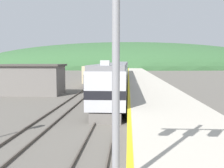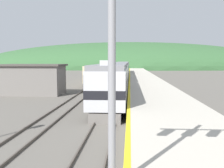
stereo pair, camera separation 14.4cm
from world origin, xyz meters
name	(u,v)px [view 2 (the right image)]	position (x,y,z in m)	size (l,w,h in m)	color
track_main	(123,77)	(0.00, 70.00, 0.08)	(1.52, 180.00, 0.16)	#4C443D
track_siding	(107,77)	(-4.29, 70.00, 0.08)	(1.52, 180.00, 0.16)	#4C443D
platform	(144,81)	(4.54, 50.00, 0.54)	(5.96, 140.00, 1.10)	#BCB5A5
distant_hills	(127,68)	(0.00, 156.12, 0.00)	(185.62, 83.53, 30.18)	#335B33
station_shed	(34,79)	(-10.84, 33.15, 2.02)	(7.91, 5.03, 3.99)	slate
express_train_lead_car	(113,82)	(0.00, 26.72, 2.26)	(2.97, 19.15, 4.48)	black
carriage_second	(121,72)	(0.00, 48.79, 2.24)	(2.96, 22.77, 4.12)	black
carriage_third	(124,69)	(0.00, 72.43, 2.24)	(2.96, 22.77, 4.12)	black
siding_train	(102,73)	(-4.29, 56.34, 1.83)	(2.90, 31.79, 3.54)	black
signal_mast_main	(112,5)	(1.29, 6.17, 5.85)	(3.30, 0.42, 8.48)	gray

